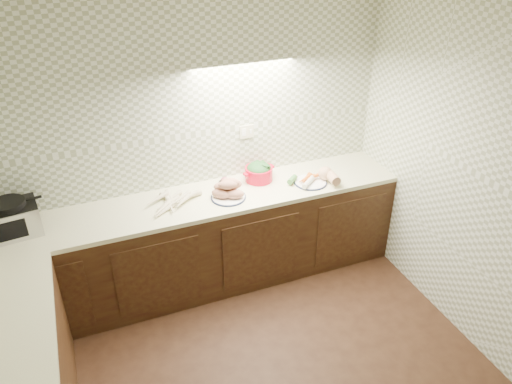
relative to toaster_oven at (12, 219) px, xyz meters
name	(u,v)px	position (x,y,z in m)	size (l,w,h in m)	color
room	(269,219)	(1.43, -1.55, 0.60)	(3.60, 3.60, 2.60)	black
counter	(142,326)	(0.75, -0.87, -0.58)	(3.60, 3.60, 0.90)	black
toaster_oven	(12,219)	(0.00, 0.00, 0.00)	(0.42, 0.34, 0.27)	black
parsnip_pile	(174,202)	(1.22, -0.07, -0.09)	(0.34, 0.40, 0.08)	beige
sweet_potato_plate	(228,190)	(1.68, -0.11, -0.06)	(0.31, 0.30, 0.18)	#141B39
onion_bowl	(226,183)	(1.72, 0.07, -0.09)	(0.13, 0.13, 0.10)	black
dutch_oven	(259,172)	(2.04, 0.08, -0.04)	(0.31, 0.30, 0.17)	red
veg_plate	(317,177)	(2.51, -0.15, -0.08)	(0.45, 0.31, 0.14)	#141B39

